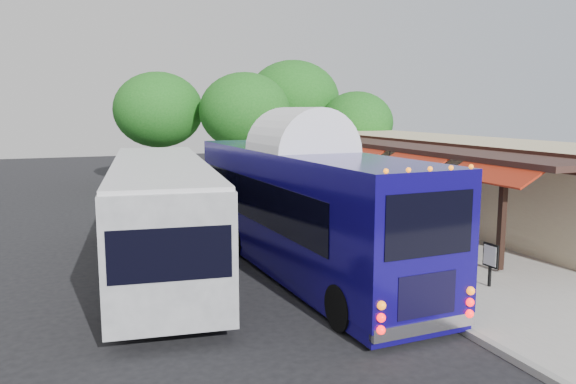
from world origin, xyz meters
name	(u,v)px	position (x,y,z in m)	size (l,w,h in m)	color
ground	(327,256)	(0.00, 0.00, 0.00)	(90.00, 90.00, 0.00)	black
sidewalk	(392,221)	(5.00, 4.00, 0.07)	(10.00, 40.00, 0.15)	#9E9B93
curb	(286,230)	(0.05, 4.00, 0.07)	(0.20, 40.00, 0.16)	gray
station_shelter	(457,178)	(8.38, 4.00, 1.85)	(8.15, 20.00, 3.60)	tan
coach_bus	(301,202)	(-1.45, -1.26, 2.13)	(3.18, 12.52, 3.97)	#110862
city_bus	(161,210)	(-5.44, 0.41, 1.87)	(4.16, 12.80, 3.38)	gray
ped_a	(309,213)	(0.60, 2.88, 0.95)	(0.59, 0.38, 1.61)	black
ped_b	(399,239)	(1.17, -2.61, 1.07)	(0.90, 0.70, 1.85)	black
ped_c	(317,203)	(1.90, 5.12, 0.92)	(0.90, 0.38, 1.54)	black
ped_d	(317,189)	(3.40, 8.40, 1.02)	(1.12, 0.64, 1.73)	black
sign_board	(490,258)	(2.55, -5.00, 0.96)	(0.08, 0.54, 1.19)	black
tree_left	(245,111)	(2.16, 16.63, 4.77)	(5.59, 5.59, 7.16)	#382314
tree_mid	(293,100)	(6.68, 20.02, 5.52)	(6.47, 6.47, 8.28)	#382314
tree_right	(356,123)	(9.45, 15.81, 4.04)	(4.73, 4.73, 6.06)	#382314
tree_far	(158,110)	(-2.56, 20.15, 4.86)	(5.69, 5.69, 7.29)	#382314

